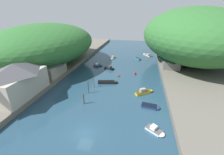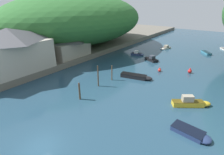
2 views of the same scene
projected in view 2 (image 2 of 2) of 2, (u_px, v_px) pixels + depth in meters
The scene contains 18 objects.
water_surface at pixel (158, 65), 39.62m from camera, with size 130.00×130.00×0.00m, color #234256.
left_bank at pixel (77, 47), 53.61m from camera, with size 22.00×120.00×1.26m.
hillside_left at pixel (77, 19), 52.75m from camera, with size 33.39×46.75×14.65m.
waterfront_building at pixel (11, 50), 31.28m from camera, with size 8.31×13.82×7.89m.
boathouse_shed at pixel (67, 44), 41.50m from camera, with size 7.92×9.70×5.34m.
boat_navy_launch at pixel (165, 48), 53.83m from camera, with size 2.45×4.42×1.05m.
boat_small_dinghy at pixel (137, 77), 32.73m from camera, with size 6.16×2.69×0.71m.
boat_red_skiff at pixel (192, 133), 18.66m from camera, with size 4.27×2.20×0.57m.
boat_open_rowboat at pixel (192, 103), 23.96m from camera, with size 4.96×3.94×1.57m.
boat_yellow_tender at pixel (138, 54), 47.24m from camera, with size 3.71×2.20×1.18m.
boat_mid_channel at pixel (205, 52), 49.14m from camera, with size 3.71×4.58×0.56m.
boat_moored_right at pixel (151, 59), 42.96m from camera, with size 4.34×3.25×1.34m.
mooring_post_nearest at pixel (79, 91), 25.25m from camera, with size 0.28×0.28×2.69m.
mooring_post_second at pixel (98, 76), 29.12m from camera, with size 0.22×0.22×3.71m.
mooring_post_middle at pixel (112, 73), 31.64m from camera, with size 0.22×0.22×2.87m.
channel_buoy_near at pixel (190, 71), 35.16m from camera, with size 0.78×0.78×1.17m.
channel_buoy_far at pixel (160, 70), 35.89m from camera, with size 0.67×0.67×1.00m.
person_on_quay at pixel (9, 72), 29.86m from camera, with size 0.26×0.40×1.69m.
Camera 2 is at (13.41, -6.56, 13.12)m, focal length 28.00 mm.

